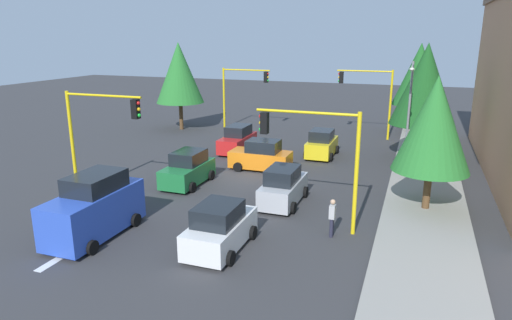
{
  "coord_description": "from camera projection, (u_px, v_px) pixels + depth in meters",
  "views": [
    {
      "loc": [
        24.75,
        9.76,
        8.42
      ],
      "look_at": [
        0.02,
        0.78,
        1.2
      ],
      "focal_mm": 31.73,
      "sensor_mm": 36.0,
      "label": 1
    }
  ],
  "objects": [
    {
      "name": "traffic_signal_far_left",
      "position": [
        369.0,
        90.0,
        37.61
      ],
      "size": [
        0.36,
        4.59,
        5.79
      ],
      "color": "yellow",
      "rests_on": "ground"
    },
    {
      "name": "ground_plane",
      "position": [
        244.0,
        178.0,
        27.88
      ],
      "size": [
        120.0,
        120.0,
        0.0
      ],
      "primitive_type": "plane",
      "color": "#353538"
    },
    {
      "name": "car_red",
      "position": [
        238.0,
        140.0,
        33.93
      ],
      "size": [
        4.13,
        1.97,
        1.98
      ],
      "color": "red",
      "rests_on": "ground"
    },
    {
      "name": "tree_roadside_mid",
      "position": [
        425.0,
        84.0,
        30.44
      ],
      "size": [
        4.39,
        4.39,
        8.04
      ],
      "color": "brown",
      "rests_on": "ground"
    },
    {
      "name": "tree_roadside_near",
      "position": [
        434.0,
        124.0,
        21.45
      ],
      "size": [
        3.67,
        3.67,
        6.69
      ],
      "color": "brown",
      "rests_on": "ground"
    },
    {
      "name": "sidewalk_kerb",
      "position": [
        425.0,
        171.0,
        28.94
      ],
      "size": [
        80.0,
        4.0,
        0.15
      ],
      "primitive_type": "cube",
      "color": "gray",
      "rests_on": "ground"
    },
    {
      "name": "car_silver",
      "position": [
        283.0,
        187.0,
        23.35
      ],
      "size": [
        3.97,
        1.95,
        1.98
      ],
      "color": "#B2B5BA",
      "rests_on": "ground"
    },
    {
      "name": "traffic_signal_near_right",
      "position": [
        98.0,
        125.0,
        23.25
      ],
      "size": [
        0.36,
        4.59,
        5.69
      ],
      "color": "yellow",
      "rests_on": "ground"
    },
    {
      "name": "delivery_van_blue",
      "position": [
        95.0,
        208.0,
        19.43
      ],
      "size": [
        4.8,
        2.22,
        2.77
      ],
      "color": "blue",
      "rests_on": "ground"
    },
    {
      "name": "traffic_signal_near_left",
      "position": [
        315.0,
        146.0,
        19.56
      ],
      "size": [
        0.36,
        4.59,
        5.42
      ],
      "color": "yellow",
      "rests_on": "ground"
    },
    {
      "name": "car_green",
      "position": [
        188.0,
        169.0,
        26.43
      ],
      "size": [
        3.95,
        2.06,
        1.98
      ],
      "color": "#1E7238",
      "rests_on": "ground"
    },
    {
      "name": "tree_opposite_side",
      "position": [
        179.0,
        73.0,
        41.0
      ],
      "size": [
        4.34,
        4.34,
        7.93
      ],
      "color": "brown",
      "rests_on": "ground"
    },
    {
      "name": "traffic_signal_far_right",
      "position": [
        242.0,
        86.0,
        41.39
      ],
      "size": [
        0.36,
        4.59,
        5.61
      ],
      "color": "yellow",
      "rests_on": "ground"
    },
    {
      "name": "tree_roadside_far",
      "position": [
        419.0,
        74.0,
        39.7
      ],
      "size": [
        4.31,
        4.31,
        7.89
      ],
      "color": "brown",
      "rests_on": "ground"
    },
    {
      "name": "car_orange",
      "position": [
        261.0,
        156.0,
        29.32
      ],
      "size": [
        2.06,
        3.91,
        1.98
      ],
      "color": "orange",
      "rests_on": "ground"
    },
    {
      "name": "pedestrian_crossing",
      "position": [
        332.0,
        217.0,
        19.47
      ],
      "size": [
        0.4,
        0.24,
        1.7
      ],
      "color": "#262638",
      "rests_on": "ground"
    },
    {
      "name": "car_yellow",
      "position": [
        322.0,
        144.0,
        32.55
      ],
      "size": [
        3.73,
        2.02,
        1.98
      ],
      "color": "yellow",
      "rests_on": "ground"
    },
    {
      "name": "lane_arrow_near",
      "position": [
        73.0,
        250.0,
        18.43
      ],
      "size": [
        2.4,
        1.1,
        1.1
      ],
      "color": "silver",
      "rests_on": "ground"
    },
    {
      "name": "street_lamp_curbside",
      "position": [
        409.0,
        107.0,
        26.97
      ],
      "size": [
        2.15,
        0.28,
        7.0
      ],
      "color": "slate",
      "rests_on": "ground"
    },
    {
      "name": "car_white",
      "position": [
        220.0,
        228.0,
        18.34
      ],
      "size": [
        3.95,
        2.1,
        1.98
      ],
      "color": "white",
      "rests_on": "ground"
    }
  ]
}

